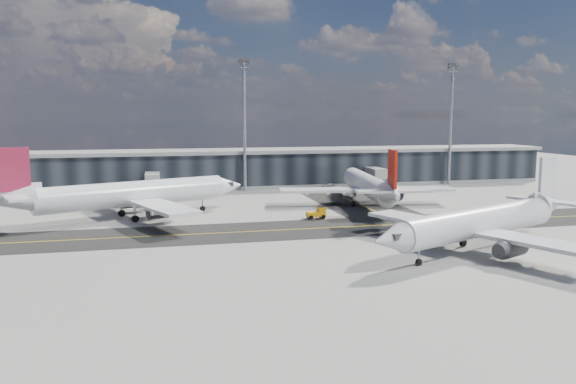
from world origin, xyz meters
name	(u,v)px	position (x,y,z in m)	size (l,w,h in m)	color
ground	(298,235)	(0.00, 0.00, 0.00)	(300.00, 300.00, 0.00)	gray
taxiway_lanes	(305,220)	(3.91, 10.74, 0.01)	(180.00, 63.00, 0.03)	black
terminal_concourse	(241,170)	(0.04, 54.93, 4.09)	(152.00, 19.80, 8.80)	black
floodlight_masts	(244,120)	(0.00, 48.00, 15.61)	(102.50, 0.70, 28.90)	gray
airliner_af	(130,194)	(-23.41, 18.17, 4.04)	(39.62, 34.26, 12.23)	white
airliner_redtail	(369,186)	(18.98, 21.69, 3.78)	(33.08, 38.66, 11.46)	white
airliner_near	(481,222)	(19.86, -14.06, 3.65)	(35.54, 30.68, 11.04)	silver
baggage_tug	(318,213)	(6.27, 11.62, 0.98)	(3.14, 1.66, 1.95)	orange
service_van	(332,187)	(19.15, 44.00, 0.73)	(2.42, 5.25, 1.46)	white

